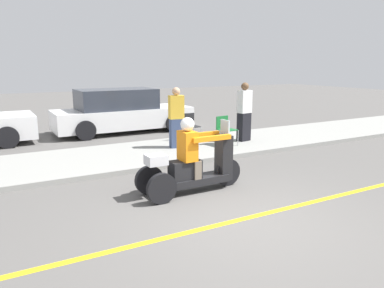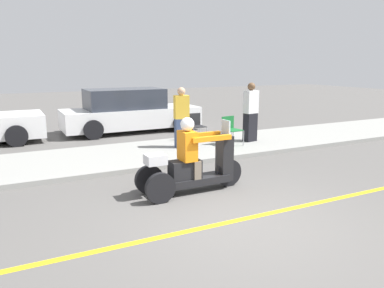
{
  "view_description": "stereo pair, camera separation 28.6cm",
  "coord_description": "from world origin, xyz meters",
  "px_view_note": "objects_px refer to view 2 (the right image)",
  "views": [
    {
      "loc": [
        -3.36,
        -4.44,
        2.4
      ],
      "look_at": [
        -0.04,
        1.52,
        0.94
      ],
      "focal_mm": 35.0,
      "sensor_mm": 36.0,
      "label": 1
    },
    {
      "loc": [
        -3.11,
        -4.57,
        2.4
      ],
      "look_at": [
        -0.04,
        1.52,
        0.94
      ],
      "focal_mm": 35.0,
      "sensor_mm": 36.0,
      "label": 2
    }
  ],
  "objects_px": {
    "motorcycle_trike": "(192,165)",
    "folding_chair_curbside": "(230,128)",
    "spectator_by_tree": "(251,113)",
    "spectator_near_curb": "(181,119)",
    "folding_chair_set_back": "(196,124)",
    "parked_car_lot_center": "(129,112)"
  },
  "relations": [
    {
      "from": "parked_car_lot_center",
      "to": "folding_chair_set_back",
      "type": "bearing_deg",
      "value": -69.91
    },
    {
      "from": "spectator_by_tree",
      "to": "parked_car_lot_center",
      "type": "distance_m",
      "value": 4.61
    },
    {
      "from": "spectator_near_curb",
      "to": "parked_car_lot_center",
      "type": "height_order",
      "value": "spectator_near_curb"
    },
    {
      "from": "motorcycle_trike",
      "to": "folding_chair_set_back",
      "type": "relative_size",
      "value": 2.6
    },
    {
      "from": "motorcycle_trike",
      "to": "folding_chair_set_back",
      "type": "bearing_deg",
      "value": 61.87
    },
    {
      "from": "folding_chair_curbside",
      "to": "folding_chair_set_back",
      "type": "xyz_separation_m",
      "value": [
        -0.6,
        1.01,
        0.0
      ]
    },
    {
      "from": "spectator_by_tree",
      "to": "parked_car_lot_center",
      "type": "relative_size",
      "value": 0.36
    },
    {
      "from": "motorcycle_trike",
      "to": "folding_chair_curbside",
      "type": "distance_m",
      "value": 3.85
    },
    {
      "from": "spectator_by_tree",
      "to": "spectator_near_curb",
      "type": "relative_size",
      "value": 1.05
    },
    {
      "from": "folding_chair_set_back",
      "to": "folding_chair_curbside",
      "type": "bearing_deg",
      "value": -59.23
    },
    {
      "from": "spectator_near_curb",
      "to": "folding_chair_curbside",
      "type": "distance_m",
      "value": 1.45
    },
    {
      "from": "folding_chair_curbside",
      "to": "folding_chair_set_back",
      "type": "relative_size",
      "value": 1.0
    },
    {
      "from": "spectator_by_tree",
      "to": "parked_car_lot_center",
      "type": "height_order",
      "value": "spectator_by_tree"
    },
    {
      "from": "spectator_by_tree",
      "to": "folding_chair_curbside",
      "type": "relative_size",
      "value": 2.13
    },
    {
      "from": "motorcycle_trike",
      "to": "spectator_near_curb",
      "type": "xyz_separation_m",
      "value": [
        1.27,
        3.16,
        0.4
      ]
    },
    {
      "from": "motorcycle_trike",
      "to": "spectator_by_tree",
      "type": "bearing_deg",
      "value": 40.97
    },
    {
      "from": "folding_chair_curbside",
      "to": "parked_car_lot_center",
      "type": "relative_size",
      "value": 0.17
    },
    {
      "from": "spectator_near_curb",
      "to": "folding_chair_set_back",
      "type": "relative_size",
      "value": 2.03
    },
    {
      "from": "folding_chair_curbside",
      "to": "spectator_by_tree",
      "type": "bearing_deg",
      "value": 13.99
    },
    {
      "from": "motorcycle_trike",
      "to": "spectator_by_tree",
      "type": "distance_m",
      "value": 4.62
    },
    {
      "from": "spectator_by_tree",
      "to": "motorcycle_trike",
      "type": "bearing_deg",
      "value": -139.03
    },
    {
      "from": "motorcycle_trike",
      "to": "spectator_near_curb",
      "type": "bearing_deg",
      "value": 68.19
    }
  ]
}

